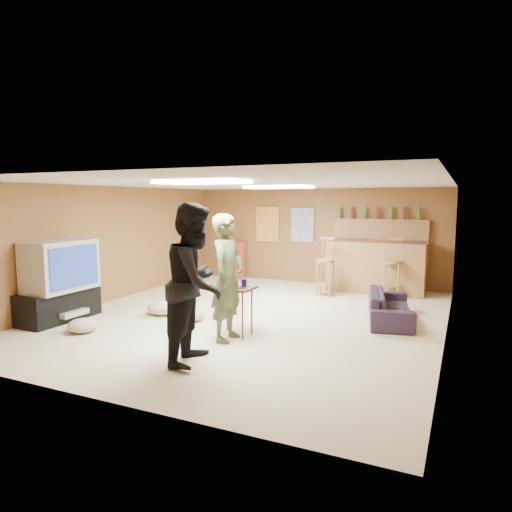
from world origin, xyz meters
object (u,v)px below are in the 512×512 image
at_px(tv_body, 60,266).
at_px(tray_table, 235,311).
at_px(person_black, 195,283).
at_px(sofa, 390,306).
at_px(person_olive, 228,278).
at_px(bar_counter, 375,266).

xyz_separation_m(tv_body, tray_table, (2.89, 0.46, -0.55)).
xyz_separation_m(person_black, tray_table, (-0.06, 1.13, -0.60)).
height_order(tv_body, sofa, tv_body).
bearing_deg(person_olive, tray_table, 1.15).
height_order(sofa, tray_table, tray_table).
xyz_separation_m(tv_body, person_olive, (2.90, 0.23, -0.02)).
distance_m(person_olive, sofa, 2.81).
relative_size(tv_body, tray_table, 1.56).
bearing_deg(tray_table, person_black, -86.76).
height_order(person_black, tray_table, person_black).
height_order(person_olive, person_black, person_black).
bearing_deg(bar_counter, person_olive, -106.57).
bearing_deg(tray_table, tv_body, -170.96).
bearing_deg(person_olive, sofa, -45.27).
bearing_deg(bar_counter, tray_table, -107.59).
bearing_deg(sofa, tv_body, 103.07).
distance_m(tv_body, tray_table, 2.97).
bearing_deg(person_olive, bar_counter, -17.97).
relative_size(tv_body, person_black, 0.58).
bearing_deg(bar_counter, tv_body, -133.00).
height_order(tv_body, bar_counter, tv_body).
relative_size(person_black, tray_table, 2.69).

